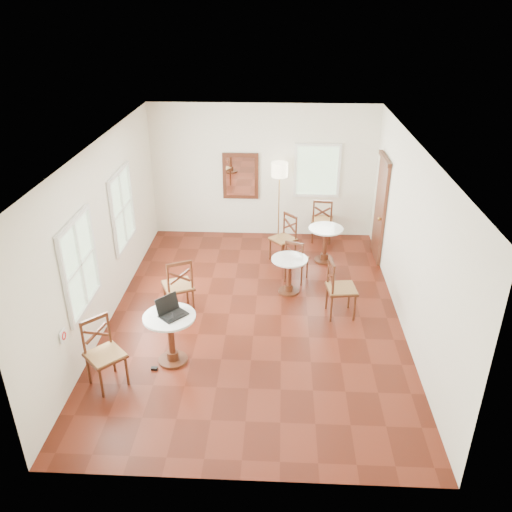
{
  "coord_description": "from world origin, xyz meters",
  "views": [
    {
      "loc": [
        0.39,
        -7.7,
        5.03
      ],
      "look_at": [
        0.0,
        0.3,
        1.0
      ],
      "focal_mm": 36.5,
      "sensor_mm": 36.0,
      "label": 1
    }
  ],
  "objects_px": {
    "chair_back_a": "(322,220)",
    "mouse": "(167,314)",
    "power_adapter": "(154,368)",
    "chair_near_a": "(178,286)",
    "chair_near_b": "(104,354)",
    "water_glass": "(173,317)",
    "chair_mid_a": "(296,260)",
    "cafe_table_near": "(171,333)",
    "chair_mid_b": "(340,288)",
    "cafe_table_back": "(325,241)",
    "navy_mug": "(159,307)",
    "chair_back_b": "(284,238)",
    "cafe_table_mid": "(289,272)",
    "floor_lamp": "(279,175)",
    "laptop": "(171,310)"
  },
  "relations": [
    {
      "from": "cafe_table_mid",
      "to": "chair_near_b",
      "type": "height_order",
      "value": "chair_near_b"
    },
    {
      "from": "chair_near_a",
      "to": "navy_mug",
      "type": "height_order",
      "value": "chair_near_a"
    },
    {
      "from": "chair_mid_a",
      "to": "chair_near_a",
      "type": "bearing_deg",
      "value": 52.1
    },
    {
      "from": "chair_mid_a",
      "to": "floor_lamp",
      "type": "relative_size",
      "value": 0.49
    },
    {
      "from": "cafe_table_back",
      "to": "floor_lamp",
      "type": "distance_m",
      "value": 1.77
    },
    {
      "from": "cafe_table_near",
      "to": "cafe_table_back",
      "type": "bearing_deg",
      "value": 53.97
    },
    {
      "from": "chair_back_a",
      "to": "chair_back_b",
      "type": "bearing_deg",
      "value": 54.85
    },
    {
      "from": "chair_mid_b",
      "to": "cafe_table_back",
      "type": "bearing_deg",
      "value": -4.11
    },
    {
      "from": "floor_lamp",
      "to": "cafe_table_back",
      "type": "bearing_deg",
      "value": -46.08
    },
    {
      "from": "cafe_table_near",
      "to": "floor_lamp",
      "type": "xyz_separation_m",
      "value": [
        1.56,
        4.51,
        1.03
      ]
    },
    {
      "from": "chair_mid_a",
      "to": "chair_back_a",
      "type": "relative_size",
      "value": 0.86
    },
    {
      "from": "chair_near_b",
      "to": "power_adapter",
      "type": "distance_m",
      "value": 0.84
    },
    {
      "from": "cafe_table_mid",
      "to": "water_glass",
      "type": "relative_size",
      "value": 6.92
    },
    {
      "from": "mouse",
      "to": "navy_mug",
      "type": "distance_m",
      "value": 0.21
    },
    {
      "from": "chair_back_a",
      "to": "water_glass",
      "type": "bearing_deg",
      "value": 67.17
    },
    {
      "from": "chair_mid_b",
      "to": "floor_lamp",
      "type": "height_order",
      "value": "floor_lamp"
    },
    {
      "from": "cafe_table_near",
      "to": "power_adapter",
      "type": "height_order",
      "value": "cafe_table_near"
    },
    {
      "from": "chair_back_a",
      "to": "mouse",
      "type": "height_order",
      "value": "chair_back_a"
    },
    {
      "from": "chair_mid_a",
      "to": "navy_mug",
      "type": "bearing_deg",
      "value": 70.17
    },
    {
      "from": "cafe_table_mid",
      "to": "water_glass",
      "type": "xyz_separation_m",
      "value": [
        -1.71,
        -2.26,
        0.43
      ]
    },
    {
      "from": "chair_back_a",
      "to": "laptop",
      "type": "bearing_deg",
      "value": 65.94
    },
    {
      "from": "cafe_table_mid",
      "to": "power_adapter",
      "type": "relative_size",
      "value": 7.42
    },
    {
      "from": "cafe_table_near",
      "to": "cafe_table_back",
      "type": "relative_size",
      "value": 1.09
    },
    {
      "from": "chair_mid_a",
      "to": "water_glass",
      "type": "xyz_separation_m",
      "value": [
        -1.85,
        -2.72,
        0.43
      ]
    },
    {
      "from": "cafe_table_back",
      "to": "chair_near_a",
      "type": "distance_m",
      "value": 3.42
    },
    {
      "from": "chair_near_a",
      "to": "mouse",
      "type": "distance_m",
      "value": 1.39
    },
    {
      "from": "chair_near_a",
      "to": "chair_back_b",
      "type": "height_order",
      "value": "chair_near_a"
    },
    {
      "from": "chair_near_b",
      "to": "cafe_table_near",
      "type": "bearing_deg",
      "value": -12.06
    },
    {
      "from": "cafe_table_near",
      "to": "chair_back_b",
      "type": "height_order",
      "value": "chair_back_b"
    },
    {
      "from": "cafe_table_mid",
      "to": "chair_near_a",
      "type": "distance_m",
      "value": 2.08
    },
    {
      "from": "chair_mid_b",
      "to": "laptop",
      "type": "height_order",
      "value": "laptop"
    },
    {
      "from": "chair_mid_a",
      "to": "chair_near_b",
      "type": "bearing_deg",
      "value": 69.68
    },
    {
      "from": "chair_near_b",
      "to": "floor_lamp",
      "type": "bearing_deg",
      "value": 19.75
    },
    {
      "from": "chair_mid_b",
      "to": "chair_near_b",
      "type": "bearing_deg",
      "value": 112.54
    },
    {
      "from": "power_adapter",
      "to": "chair_near_a",
      "type": "bearing_deg",
      "value": 86.23
    },
    {
      "from": "chair_near_b",
      "to": "chair_back_a",
      "type": "relative_size",
      "value": 1.01
    },
    {
      "from": "chair_back_b",
      "to": "floor_lamp",
      "type": "bearing_deg",
      "value": 145.81
    },
    {
      "from": "floor_lamp",
      "to": "cafe_table_mid",
      "type": "bearing_deg",
      "value": -84.6
    },
    {
      "from": "cafe_table_near",
      "to": "floor_lamp",
      "type": "distance_m",
      "value": 4.88
    },
    {
      "from": "chair_near_a",
      "to": "chair_near_b",
      "type": "bearing_deg",
      "value": 45.02
    },
    {
      "from": "water_glass",
      "to": "cafe_table_near",
      "type": "bearing_deg",
      "value": 127.13
    },
    {
      "from": "chair_back_a",
      "to": "mouse",
      "type": "distance_m",
      "value": 5.18
    },
    {
      "from": "mouse",
      "to": "navy_mug",
      "type": "height_order",
      "value": "navy_mug"
    },
    {
      "from": "power_adapter",
      "to": "chair_mid_a",
      "type": "bearing_deg",
      "value": 52.72
    },
    {
      "from": "cafe_table_mid",
      "to": "floor_lamp",
      "type": "bearing_deg",
      "value": 95.4
    },
    {
      "from": "chair_near_b",
      "to": "chair_back_b",
      "type": "height_order",
      "value": "chair_near_b"
    },
    {
      "from": "cafe_table_near",
      "to": "chair_near_b",
      "type": "bearing_deg",
      "value": -147.25
    },
    {
      "from": "cafe_table_near",
      "to": "floor_lamp",
      "type": "height_order",
      "value": "floor_lamp"
    },
    {
      "from": "cafe_table_mid",
      "to": "mouse",
      "type": "distance_m",
      "value": 2.84
    },
    {
      "from": "chair_near_b",
      "to": "water_glass",
      "type": "distance_m",
      "value": 1.07
    }
  ]
}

